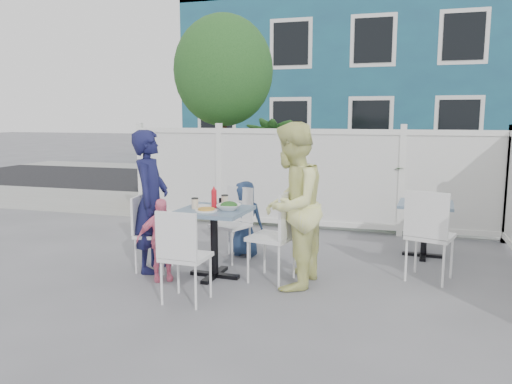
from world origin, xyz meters
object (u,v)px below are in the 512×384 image
(main_table, at_px, (214,224))
(man, at_px, (151,201))
(chair_right, at_px, (279,230))
(spare_table, at_px, (425,215))
(chair_near, at_px, (182,250))
(woman, at_px, (292,206))
(boy, at_px, (245,219))
(utility_cabinet, at_px, (168,170))
(chair_left, at_px, (147,227))
(toddler, at_px, (161,239))
(chair_back, at_px, (234,218))

(main_table, height_order, man, man)
(chair_right, bearing_deg, spare_table, -34.56)
(chair_near, distance_m, woman, 1.24)
(spare_table, relative_size, boy, 0.72)
(man, bearing_deg, woman, -103.59)
(spare_table, relative_size, man, 0.43)
(utility_cabinet, height_order, chair_left, utility_cabinet)
(spare_table, xyz_separation_m, chair_left, (-3.14, -1.51, -0.03))
(toddler, bearing_deg, chair_left, 105.01)
(woman, distance_m, toddler, 1.49)
(utility_cabinet, height_order, chair_back, utility_cabinet)
(boy, bearing_deg, chair_right, 132.86)
(utility_cabinet, relative_size, main_table, 1.75)
(woman, relative_size, toddler, 1.90)
(utility_cabinet, xyz_separation_m, spare_table, (4.95, -2.67, -0.14))
(utility_cabinet, relative_size, woman, 0.78)
(utility_cabinet, xyz_separation_m, boy, (2.72, -3.28, -0.19))
(woman, relative_size, boy, 1.78)
(man, bearing_deg, toddler, -147.86)
(spare_table, xyz_separation_m, chair_near, (-2.28, -2.40, -0.01))
(chair_right, relative_size, man, 0.61)
(chair_left, bearing_deg, woman, 78.43)
(main_table, bearing_deg, chair_near, -89.48)
(chair_back, bearing_deg, boy, -91.86)
(utility_cabinet, xyz_separation_m, chair_near, (2.67, -5.07, -0.15))
(chair_back, bearing_deg, main_table, 114.02)
(chair_right, xyz_separation_m, boy, (-0.67, 0.89, -0.10))
(spare_table, distance_m, toddler, 3.34)
(chair_left, xyz_separation_m, man, (0.06, 0.00, 0.31))
(utility_cabinet, distance_m, woman, 5.55)
(utility_cabinet, relative_size, boy, 1.40)
(chair_near, height_order, boy, boy)
(main_table, relative_size, boy, 0.80)
(woman, bearing_deg, main_table, -88.97)
(main_table, height_order, chair_back, chair_back)
(man, xyz_separation_m, boy, (0.86, 0.90, -0.33))
(main_table, xyz_separation_m, man, (-0.79, 0.03, 0.22))
(utility_cabinet, distance_m, spare_table, 5.62)
(utility_cabinet, distance_m, boy, 4.27)
(main_table, relative_size, chair_near, 0.84)
(utility_cabinet, relative_size, toddler, 1.49)
(main_table, height_order, toddler, toddler)
(spare_table, relative_size, chair_left, 0.80)
(spare_table, bearing_deg, main_table, -146.07)
(boy, bearing_deg, utility_cabinet, -44.51)
(utility_cabinet, relative_size, chair_left, 1.55)
(woman, bearing_deg, boy, -135.39)
(chair_left, distance_m, man, 0.32)
(utility_cabinet, xyz_separation_m, main_table, (2.66, -4.21, -0.08))
(main_table, distance_m, man, 0.83)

